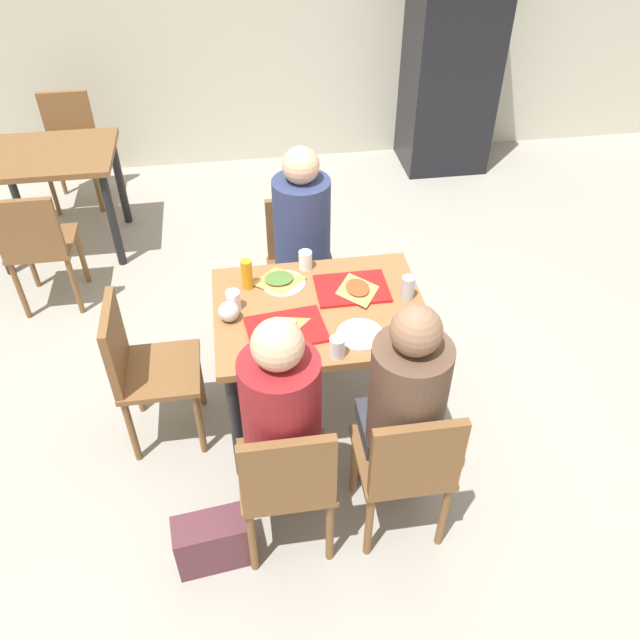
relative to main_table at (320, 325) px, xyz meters
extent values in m
cube|color=#9E998E|center=(0.00, 0.00, -0.66)|extent=(10.00, 10.00, 0.02)
cube|color=olive|center=(0.00, 0.00, 0.09)|extent=(1.03, 0.80, 0.04)
cylinder|color=black|center=(-0.45, -0.34, -0.29)|extent=(0.06, 0.06, 0.72)
cylinder|color=black|center=(0.45, -0.34, -0.29)|extent=(0.06, 0.06, 0.72)
cylinder|color=black|center=(-0.45, 0.34, -0.29)|extent=(0.06, 0.06, 0.72)
cylinder|color=black|center=(0.45, 0.34, -0.29)|extent=(0.06, 0.06, 0.72)
cube|color=brown|center=(-0.26, -0.70, -0.20)|extent=(0.40, 0.40, 0.03)
cube|color=brown|center=(-0.26, -0.88, 0.02)|extent=(0.38, 0.04, 0.40)
cylinder|color=brown|center=(-0.43, -0.53, -0.43)|extent=(0.04, 0.04, 0.43)
cylinder|color=brown|center=(-0.09, -0.53, -0.43)|extent=(0.04, 0.04, 0.43)
cylinder|color=brown|center=(-0.43, -0.87, -0.43)|extent=(0.04, 0.04, 0.43)
cylinder|color=brown|center=(-0.09, -0.87, -0.43)|extent=(0.04, 0.04, 0.43)
cube|color=brown|center=(0.26, -0.70, -0.20)|extent=(0.40, 0.40, 0.03)
cube|color=brown|center=(0.26, -0.88, 0.02)|extent=(0.38, 0.04, 0.40)
cylinder|color=brown|center=(0.09, -0.53, -0.43)|extent=(0.04, 0.04, 0.43)
cylinder|color=brown|center=(0.43, -0.53, -0.43)|extent=(0.04, 0.04, 0.43)
cylinder|color=brown|center=(0.09, -0.87, -0.43)|extent=(0.04, 0.04, 0.43)
cylinder|color=brown|center=(0.43, -0.87, -0.43)|extent=(0.04, 0.04, 0.43)
cube|color=brown|center=(0.00, 0.70, -0.20)|extent=(0.40, 0.40, 0.03)
cube|color=brown|center=(0.00, 0.88, 0.02)|extent=(0.38, 0.04, 0.40)
cylinder|color=brown|center=(0.17, 0.53, -0.43)|extent=(0.04, 0.04, 0.43)
cylinder|color=brown|center=(-0.17, 0.53, -0.43)|extent=(0.04, 0.04, 0.43)
cylinder|color=brown|center=(0.17, 0.87, -0.43)|extent=(0.04, 0.04, 0.43)
cylinder|color=brown|center=(-0.17, 0.87, -0.43)|extent=(0.04, 0.04, 0.43)
cube|color=brown|center=(-0.81, 0.00, -0.20)|extent=(0.40, 0.40, 0.03)
cube|color=brown|center=(-0.99, 0.00, 0.02)|extent=(0.04, 0.38, 0.40)
cylinder|color=brown|center=(-0.64, 0.17, -0.43)|extent=(0.04, 0.04, 0.43)
cylinder|color=brown|center=(-0.64, -0.17, -0.43)|extent=(0.04, 0.04, 0.43)
cylinder|color=brown|center=(-0.98, 0.17, -0.43)|extent=(0.04, 0.04, 0.43)
cylinder|color=brown|center=(-0.98, -0.17, -0.43)|extent=(0.04, 0.04, 0.43)
cylinder|color=#383842|center=(-0.34, -0.47, -0.42)|extent=(0.10, 0.10, 0.46)
cylinder|color=#383842|center=(-0.18, -0.47, -0.42)|extent=(0.10, 0.10, 0.46)
cube|color=#383842|center=(-0.26, -0.57, -0.13)|extent=(0.32, 0.28, 0.10)
cylinder|color=maroon|center=(-0.26, -0.68, 0.18)|extent=(0.32, 0.32, 0.52)
sphere|color=#DBAD89|center=(-0.26, -0.68, 0.53)|extent=(0.20, 0.20, 0.20)
cylinder|color=#383842|center=(0.18, -0.47, -0.42)|extent=(0.10, 0.10, 0.46)
cylinder|color=#383842|center=(0.34, -0.47, -0.42)|extent=(0.10, 0.10, 0.46)
cube|color=#383842|center=(0.26, -0.57, -0.13)|extent=(0.32, 0.28, 0.10)
cylinder|color=brown|center=(0.26, -0.68, 0.18)|extent=(0.32, 0.32, 0.52)
sphere|color=#8C664C|center=(0.26, -0.68, 0.53)|extent=(0.20, 0.20, 0.20)
cylinder|color=#383842|center=(0.08, 0.47, -0.42)|extent=(0.10, 0.10, 0.46)
cylinder|color=#383842|center=(-0.08, 0.47, -0.42)|extent=(0.10, 0.10, 0.46)
cube|color=#383842|center=(0.00, 0.57, -0.13)|extent=(0.32, 0.28, 0.10)
cylinder|color=navy|center=(0.00, 0.68, 0.18)|extent=(0.32, 0.32, 0.52)
sphere|color=#DBAD89|center=(0.00, 0.68, 0.53)|extent=(0.20, 0.20, 0.20)
cube|color=red|center=(-0.18, -0.14, 0.12)|extent=(0.39, 0.30, 0.02)
cube|color=red|center=(0.18, 0.12, 0.12)|extent=(0.36, 0.26, 0.02)
cylinder|color=white|center=(-0.15, 0.22, 0.12)|extent=(0.22, 0.22, 0.01)
cylinder|color=white|center=(0.15, -0.22, 0.12)|extent=(0.22, 0.22, 0.01)
pyramid|color=#C68C47|center=(-0.20, -0.13, 0.13)|extent=(0.24, 0.18, 0.01)
ellipsoid|color=#D8C67F|center=(-0.20, -0.13, 0.14)|extent=(0.17, 0.12, 0.01)
pyramid|color=tan|center=(0.20, 0.09, 0.13)|extent=(0.18, 0.23, 0.01)
ellipsoid|color=#B74723|center=(0.20, 0.09, 0.14)|extent=(0.13, 0.16, 0.01)
pyramid|color=#C68C47|center=(-0.18, 0.24, 0.13)|extent=(0.22, 0.19, 0.01)
ellipsoid|color=#4C7233|center=(-0.18, 0.24, 0.14)|extent=(0.15, 0.13, 0.01)
cylinder|color=white|center=(-0.03, 0.34, 0.16)|extent=(0.07, 0.07, 0.10)
cylinder|color=white|center=(0.03, -0.34, 0.16)|extent=(0.07, 0.07, 0.10)
cylinder|color=white|center=(-0.41, 0.06, 0.16)|extent=(0.07, 0.07, 0.10)
cylinder|color=#B7BCC6|center=(0.44, 0.02, 0.17)|extent=(0.07, 0.07, 0.12)
cylinder|color=orange|center=(-0.33, 0.22, 0.19)|extent=(0.06, 0.06, 0.16)
sphere|color=silver|center=(-0.44, -0.02, 0.16)|extent=(0.10, 0.10, 0.10)
cube|color=#592D38|center=(-0.61, -0.80, -0.51)|extent=(0.34, 0.20, 0.28)
cube|color=black|center=(1.53, 2.85, 0.30)|extent=(0.70, 0.60, 1.90)
cube|color=brown|center=(-1.60, 1.93, 0.09)|extent=(0.90, 0.70, 0.04)
cylinder|color=black|center=(-1.21, 1.64, -0.29)|extent=(0.06, 0.06, 0.72)
cylinder|color=black|center=(-1.99, 2.22, -0.29)|extent=(0.06, 0.06, 0.72)
cylinder|color=black|center=(-1.21, 2.22, -0.29)|extent=(0.06, 0.06, 0.72)
cube|color=brown|center=(-1.60, 1.28, -0.20)|extent=(0.40, 0.40, 0.03)
cube|color=brown|center=(-1.60, 1.10, 0.02)|extent=(0.38, 0.04, 0.40)
cylinder|color=brown|center=(-1.77, 1.45, -0.43)|extent=(0.04, 0.04, 0.43)
cylinder|color=brown|center=(-1.43, 1.45, -0.43)|extent=(0.04, 0.04, 0.43)
cylinder|color=brown|center=(-1.77, 1.11, -0.43)|extent=(0.04, 0.04, 0.43)
cylinder|color=brown|center=(-1.43, 1.11, -0.43)|extent=(0.04, 0.04, 0.43)
cube|color=brown|center=(-1.60, 2.58, -0.20)|extent=(0.40, 0.40, 0.03)
cube|color=brown|center=(-1.60, 2.76, 0.02)|extent=(0.38, 0.04, 0.40)
cylinder|color=brown|center=(-1.43, 2.41, -0.43)|extent=(0.04, 0.04, 0.43)
cylinder|color=brown|center=(-1.77, 2.41, -0.43)|extent=(0.04, 0.04, 0.43)
cylinder|color=brown|center=(-1.43, 2.75, -0.43)|extent=(0.04, 0.04, 0.43)
cylinder|color=brown|center=(-1.77, 2.75, -0.43)|extent=(0.04, 0.04, 0.43)
camera|label=1|loc=(-0.36, -2.40, 2.11)|focal=36.33mm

